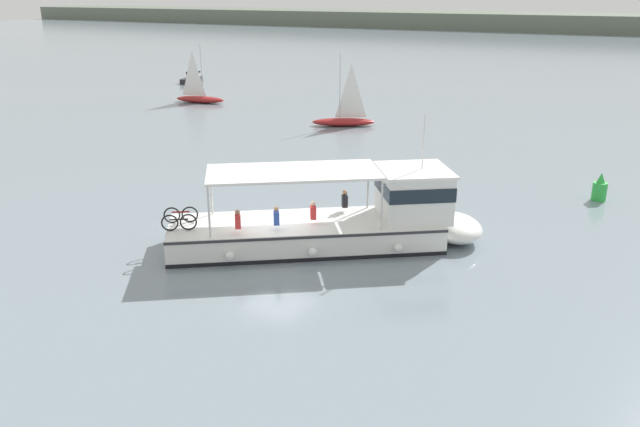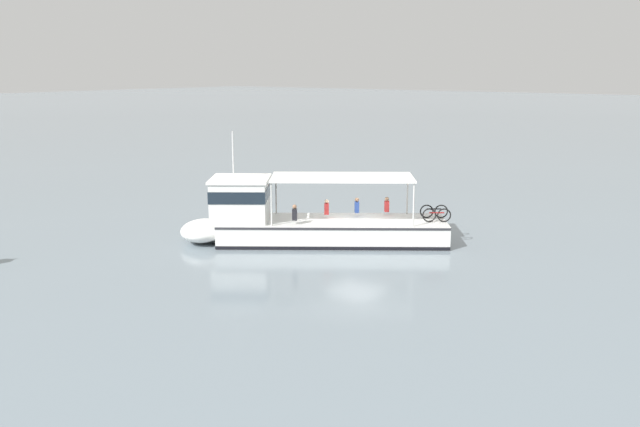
{
  "view_description": "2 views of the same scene",
  "coord_description": "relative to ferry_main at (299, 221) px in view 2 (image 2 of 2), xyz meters",
  "views": [
    {
      "loc": [
        13.25,
        -20.26,
        9.81
      ],
      "look_at": [
        1.41,
        1.03,
        1.4
      ],
      "focal_mm": 36.23,
      "sensor_mm": 36.0,
      "label": 1
    },
    {
      "loc": [
        -18.31,
        27.03,
        8.26
      ],
      "look_at": [
        1.41,
        1.03,
        1.4
      ],
      "focal_mm": 39.21,
      "sensor_mm": 36.0,
      "label": 2
    }
  ],
  "objects": [
    {
      "name": "ground_plane",
      "position": [
        -2.24,
        -1.63,
        -1.02
      ],
      "size": [
        400.0,
        400.0,
        0.0
      ],
      "primitive_type": "plane",
      "color": "gray"
    },
    {
      "name": "ferry_main",
      "position": [
        0.0,
        0.0,
        0.0
      ],
      "size": [
        12.07,
        10.01,
        5.32
      ],
      "color": "white",
      "rests_on": "ground"
    }
  ]
}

